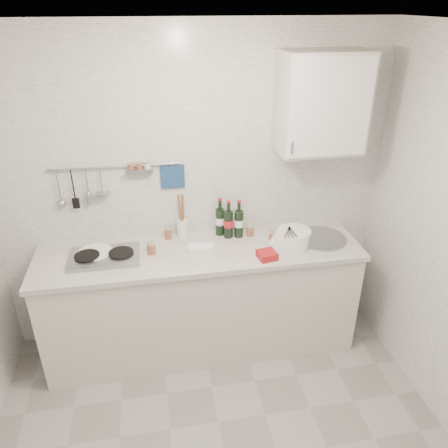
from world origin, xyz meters
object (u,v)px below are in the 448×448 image
Objects in this scene: wine_bottles at (229,218)px; utensil_crock at (182,226)px; plate_stack_sink at (291,238)px; plate_stack_hob at (94,254)px; wall_cabinet at (322,103)px.

wine_bottles is 0.84× the size of utensil_crock.
plate_stack_sink is 0.88× the size of utensil_crock.
utensil_crock is (-0.36, 0.06, -0.07)m from wine_bottles.
utensil_crock is at bearing 160.46° from plate_stack_sink.
plate_stack_sink reaches higher than plate_stack_hob.
plate_stack_sink is at bearing -19.54° from utensil_crock.
wall_cabinet is at bearing -6.88° from utensil_crock.
utensil_crock is at bearing 173.12° from wall_cabinet.
plate_stack_sink is 0.51m from wine_bottles.
wall_cabinet is at bearing 38.88° from plate_stack_sink.
wall_cabinet reaches higher than utensil_crock.
plate_stack_hob is (-1.67, -0.07, -1.01)m from wall_cabinet.
wine_bottles is at bearing 7.19° from plate_stack_hob.
plate_stack_hob is at bearing -177.63° from wall_cabinet.
utensil_crock reaches higher than plate_stack_hob.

